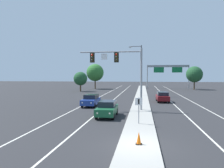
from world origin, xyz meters
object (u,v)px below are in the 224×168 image
object	(u,v)px
overhead_signal_mast	(121,65)
highway_sign_gantry	(168,69)
tree_far_left_b	(95,73)
median_sign_post	(139,107)
tree_far_left_a	(80,79)
tree_far_right_c	(194,74)
traffic_cone_median_nose	(139,138)
street_lamp_median	(140,67)
car_oncoming_green	(107,109)
car_receding_darkred	(163,97)
car_oncoming_blue	(91,100)

from	to	relation	value
overhead_signal_mast	highway_sign_gantry	xyz separation A→B (m)	(10.50, 46.77, 0.83)
tree_far_left_b	median_sign_post	bearing A→B (deg)	-73.50
tree_far_left_a	tree_far_right_c	world-z (taller)	tree_far_right_c
highway_sign_gantry	tree_far_left_b	world-z (taller)	tree_far_left_b
overhead_signal_mast	traffic_cone_median_nose	size ratio (longest dim) A/B	10.01
street_lamp_median	traffic_cone_median_nose	distance (m)	32.10
median_sign_post	tree_far_right_c	world-z (taller)	tree_far_right_c
overhead_signal_mast	median_sign_post	bearing A→B (deg)	-73.53
overhead_signal_mast	highway_sign_gantry	world-z (taller)	highway_sign_gantry
overhead_signal_mast	traffic_cone_median_nose	distance (m)	14.12
car_oncoming_green	car_receding_darkred	xyz separation A→B (m)	(6.64, 13.35, 0.00)
median_sign_post	street_lamp_median	xyz separation A→B (m)	(-0.22, 26.10, 4.21)
tree_far_left_a	tree_far_left_b	bearing A→B (deg)	82.37
highway_sign_gantry	tree_far_left_b	bearing A→B (deg)	-163.27
overhead_signal_mast	tree_far_left_a	size ratio (longest dim) A/B	1.46
car_oncoming_green	tree_far_left_b	world-z (taller)	tree_far_left_b
car_receding_darkred	tree_far_left_b	size ratio (longest dim) A/B	0.59
median_sign_post	tree_far_left_b	size ratio (longest dim) A/B	0.29
street_lamp_median	overhead_signal_mast	bearing A→B (deg)	-96.14
tree_far_right_c	car_oncoming_green	bearing A→B (deg)	-112.31
overhead_signal_mast	street_lamp_median	world-z (taller)	street_lamp_median
traffic_cone_median_nose	highway_sign_gantry	distance (m)	60.65
car_oncoming_green	tree_far_right_c	bearing A→B (deg)	67.69
street_lamp_median	tree_far_right_c	distance (m)	27.06
car_receding_darkred	tree_far_left_a	world-z (taller)	tree_far_left_a
car_receding_darkred	overhead_signal_mast	bearing A→B (deg)	-120.98
street_lamp_median	car_receding_darkred	world-z (taller)	street_lamp_median
car_oncoming_green	traffic_cone_median_nose	distance (m)	9.68
median_sign_post	car_oncoming_green	xyz separation A→B (m)	(-3.23, 3.52, -0.77)
car_receding_darkred	car_oncoming_green	bearing A→B (deg)	-116.44
car_oncoming_green	tree_far_left_a	size ratio (longest dim) A/B	0.88
overhead_signal_mast	traffic_cone_median_nose	world-z (taller)	overhead_signal_mast
tree_far_left_a	tree_far_left_b	xyz separation A→B (m)	(1.47, 10.95, 1.67)
street_lamp_median	car_oncoming_green	distance (m)	23.32
street_lamp_median	car_receding_darkred	size ratio (longest dim) A/B	2.23
street_lamp_median	car_oncoming_blue	size ratio (longest dim) A/B	2.23
traffic_cone_median_nose	car_receding_darkred	bearing A→B (deg)	81.64
tree_far_left_a	tree_far_left_b	size ratio (longest dim) A/B	0.67
car_receding_darkred	traffic_cone_median_nose	world-z (taller)	car_receding_darkred
street_lamp_median	tree_far_right_c	world-z (taller)	street_lamp_median
overhead_signal_mast	car_receding_darkred	world-z (taller)	overhead_signal_mast
traffic_cone_median_nose	median_sign_post	bearing A→B (deg)	91.12
median_sign_post	highway_sign_gantry	distance (m)	55.09
highway_sign_gantry	tree_far_right_c	world-z (taller)	highway_sign_gantry
median_sign_post	traffic_cone_median_nose	size ratio (longest dim) A/B	2.97
traffic_cone_median_nose	tree_far_left_b	bearing A→B (deg)	104.96
street_lamp_median	tree_far_right_c	size ratio (longest dim) A/B	1.47
car_oncoming_green	car_receding_darkred	size ratio (longest dim) A/B	1.00
overhead_signal_mast	median_sign_post	size ratio (longest dim) A/B	3.37
car_oncoming_green	tree_far_left_a	xyz separation A→B (m)	(-12.31, 33.08, 2.48)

